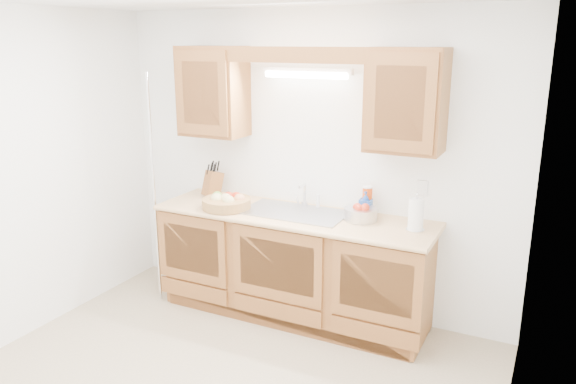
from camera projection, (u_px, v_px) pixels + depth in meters
The scene contains 17 objects.
room at pixel (208, 211), 3.39m from camera, with size 3.52×3.50×2.50m.
base_cabinets at pixel (294, 266), 4.64m from camera, with size 2.20×0.60×0.86m, color brown.
countertop at pixel (293, 216), 4.51m from camera, with size 2.30×0.63×0.04m, color tan.
upper_cabinet_left at pixel (213, 91), 4.75m from camera, with size 0.55×0.33×0.75m, color brown.
upper_cabinet_right at pixel (406, 101), 4.04m from camera, with size 0.55×0.33×0.75m, color brown.
valance at pixel (294, 55), 4.19m from camera, with size 2.20×0.05×0.12m, color brown.
fluorescent_fixture at pixel (307, 73), 4.42m from camera, with size 0.76×0.08×0.08m.
sink at pixel (295, 221), 4.54m from camera, with size 0.84×0.46×0.36m.
wire_shelf_pole at pixel (154, 191), 4.78m from camera, with size 0.03×0.03×2.00m, color silver.
outlet_plate at pixel (422, 188), 4.30m from camera, with size 0.08×0.01×0.12m, color white.
fruit_basket at pixel (227, 202), 4.63m from camera, with size 0.49×0.49×0.13m.
knife_block at pixel (213, 183), 4.98m from camera, with size 0.18×0.21×0.33m.
orange_canister at pixel (367, 201), 4.44m from camera, with size 0.08×0.08×0.24m.
soap_bottle at pixel (366, 204), 4.41m from camera, with size 0.09×0.09×0.21m, color blue.
sponge at pixel (368, 213), 4.49m from camera, with size 0.13×0.10×0.02m.
paper_towel at pixel (416, 215), 4.08m from camera, with size 0.14×0.14×0.29m.
apple_bowl at pixel (361, 213), 4.32m from camera, with size 0.32×0.32×0.13m.
Camera 1 is at (1.87, -2.69, 2.25)m, focal length 35.00 mm.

